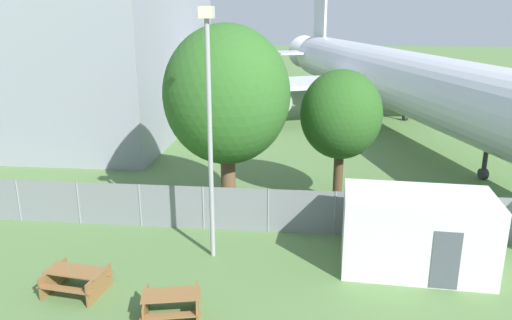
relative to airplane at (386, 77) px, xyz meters
name	(u,v)px	position (x,y,z in m)	size (l,w,h in m)	color
hangar_building	(35,45)	(-25.28, -2.63, 2.29)	(21.91, 20.03, 13.48)	#8E939E
perimeter_fence	(268,211)	(-7.02, -19.61, -2.72)	(56.07, 0.07, 1.77)	gray
airplane	(386,77)	(0.00, 0.00, 0.00)	(37.54, 45.88, 11.86)	silver
portable_cabin	(417,232)	(-1.94, -21.96, -2.29)	(4.89, 2.78, 2.63)	silver
picnic_bench_near_cabin	(172,303)	(-9.23, -25.57, -3.14)	(1.89, 1.72, 0.76)	brown
picnic_bench_open_grass	(76,279)	(-12.47, -24.59, -3.13)	(1.92, 1.62, 0.76)	brown
tree_near_hangar	(341,115)	(-4.19, -16.12, 0.38)	(3.51, 3.51, 5.94)	#4C3823
tree_left_of_cabin	(227,95)	(-8.88, -17.63, 1.39)	(5.14, 5.14, 7.85)	brown
light_mast	(209,113)	(-8.78, -21.77, 1.48)	(0.44, 0.44, 8.41)	#99999E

